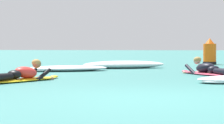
% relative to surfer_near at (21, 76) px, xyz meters
% --- Properties ---
extents(ground_plane, '(120.00, 120.00, 0.00)m').
position_rel_surfer_near_xyz_m(ground_plane, '(3.25, 7.05, -0.14)').
color(ground_plane, '#387A75').
extents(surfer_near, '(1.42, 2.54, 0.53)m').
position_rel_surfer_near_xyz_m(surfer_near, '(0.00, 0.00, 0.00)').
color(surfer_near, yellow).
rests_on(surfer_near, ground).
extents(surfer_far, '(1.68, 2.59, 0.53)m').
position_rel_surfer_near_xyz_m(surfer_far, '(4.34, 2.86, 0.00)').
color(surfer_far, '#E54C66').
rests_on(surfer_far, ground).
extents(whitewater_front, '(2.79, 2.00, 0.18)m').
position_rel_surfer_near_xyz_m(whitewater_front, '(0.05, 4.30, -0.05)').
color(whitewater_front, white).
rests_on(whitewater_front, ground).
extents(whitewater_back, '(3.09, 1.97, 0.27)m').
position_rel_surfer_near_xyz_m(whitewater_back, '(1.65, 6.29, -0.01)').
color(whitewater_back, white).
rests_on(whitewater_back, ground).
extents(channel_marker_buoy, '(0.57, 0.57, 1.12)m').
position_rel_surfer_near_xyz_m(channel_marker_buoy, '(4.89, 10.07, 0.32)').
color(channel_marker_buoy, '#EA5B0F').
rests_on(channel_marker_buoy, ground).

